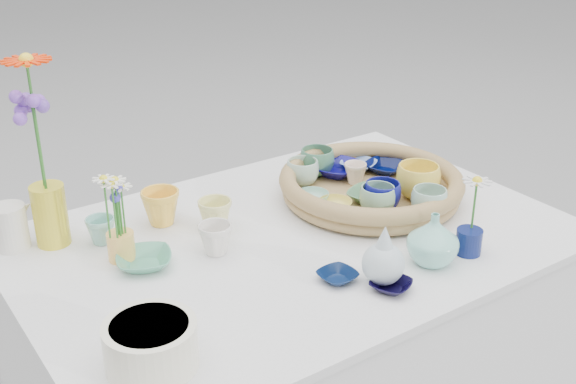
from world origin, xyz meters
TOP-DOWN VIEW (x-y plane):
  - wicker_tray at (0.28, 0.05)m, footprint 0.47×0.47m
  - tray_ceramic_0 at (0.28, 0.20)m, footprint 0.17×0.17m
  - tray_ceramic_1 at (0.40, 0.13)m, footprint 0.14×0.14m
  - tray_ceramic_2 at (0.36, -0.04)m, footprint 0.14×0.14m
  - tray_ceramic_3 at (0.25, 0.01)m, footprint 0.14×0.14m
  - tray_ceramic_4 at (0.22, -0.05)m, footprint 0.12×0.12m
  - tray_ceramic_5 at (0.12, 0.09)m, footprint 0.08×0.08m
  - tray_ceramic_6 at (0.17, 0.19)m, footprint 0.11×0.11m
  - tray_ceramic_7 at (0.29, 0.12)m, footprint 0.06×0.06m
  - tray_ceramic_8 at (0.36, 0.19)m, footprint 0.13×0.13m
  - tray_ceramic_9 at (0.24, -0.04)m, footprint 0.10×0.10m
  - tray_ceramic_10 at (0.14, 0.02)m, footprint 0.11×0.11m
  - tray_ceramic_11 at (0.31, -0.13)m, footprint 0.09×0.09m
  - tray_ceramic_12 at (0.24, 0.23)m, footprint 0.12×0.12m
  - loose_ceramic_0 at (-0.22, 0.23)m, footprint 0.12×0.12m
  - loose_ceramic_1 at (-0.13, 0.13)m, footprint 0.10×0.10m
  - loose_ceramic_2 at (-0.34, 0.07)m, footprint 0.16×0.16m
  - loose_ceramic_3 at (-0.19, 0.03)m, footprint 0.09×0.09m
  - loose_ceramic_4 at (-0.04, -0.22)m, footprint 0.08×0.08m
  - loose_ceramic_5 at (-0.38, 0.22)m, footprint 0.09×0.09m
  - loose_ceramic_6 at (0.03, -0.31)m, footprint 0.11×0.11m
  - fluted_bowl at (-0.47, -0.25)m, footprint 0.18×0.18m
  - bud_vase_paleblue at (0.04, -0.27)m, footprint 0.11×0.11m
  - bud_vase_seafoam at (0.18, -0.27)m, footprint 0.14×0.14m
  - bud_vase_cobalt at (0.27, -0.29)m, footprint 0.07×0.07m
  - single_daisy at (0.29, -0.28)m, footprint 0.08×0.08m
  - tall_vase_yellow at (-0.47, 0.28)m, footprint 0.08×0.08m
  - gerbera at (-0.48, 0.27)m, footprint 0.15×0.15m
  - hydrangea at (-0.47, 0.29)m, footprint 0.10×0.10m
  - white_pitcher at (-0.55, 0.31)m, footprint 0.11×0.08m
  - daisy_cup at (-0.37, 0.12)m, footprint 0.07×0.07m
  - daisy_posy at (-0.38, 0.12)m, footprint 0.08×0.08m

SIDE VIEW (x-z plane):
  - loose_ceramic_4 at x=-0.04m, z-range 0.77..0.78m
  - loose_ceramic_6 at x=0.03m, z-range 0.77..0.79m
  - loose_ceramic_2 at x=-0.34m, z-range 0.77..0.79m
  - bud_vase_cobalt at x=0.27m, z-range 0.77..0.82m
  - tray_ceramic_8 at x=0.36m, z-range 0.78..0.81m
  - tray_ceramic_5 at x=0.12m, z-range 0.78..0.81m
  - tray_ceramic_10 at x=0.14m, z-range 0.78..0.81m
  - tray_ceramic_1 at x=0.40m, z-range 0.78..0.81m
  - loose_ceramic_5 at x=-0.38m, z-range 0.77..0.83m
  - tray_ceramic_3 at x=0.25m, z-range 0.78..0.81m
  - daisy_cup at x=-0.37m, z-range 0.77..0.83m
  - tray_ceramic_0 at x=0.28m, z-range 0.78..0.82m
  - loose_ceramic_3 at x=-0.19m, z-range 0.77..0.84m
  - loose_ceramic_1 at x=-0.13m, z-range 0.77..0.84m
  - wicker_tray at x=0.28m, z-range 0.77..0.84m
  - fluted_bowl at x=-0.47m, z-range 0.77..0.85m
  - loose_ceramic_0 at x=-0.22m, z-range 0.77..0.85m
  - tray_ceramic_7 at x=0.29m, z-range 0.78..0.84m
  - white_pitcher at x=-0.55m, z-range 0.77..0.87m
  - tray_ceramic_6 at x=0.17m, z-range 0.78..0.85m
  - tray_ceramic_11 at x=0.31m, z-range 0.78..0.85m
  - tray_ceramic_4 at x=0.22m, z-range 0.78..0.85m
  - tray_ceramic_9 at x=0.24m, z-range 0.78..0.85m
  - tray_ceramic_12 at x=0.24m, z-range 0.78..0.86m
  - bud_vase_seafoam at x=0.18m, z-range 0.77..0.88m
  - tray_ceramic_2 at x=0.36m, z-range 0.78..0.87m
  - bud_vase_paleblue at x=0.04m, z-range 0.77..0.90m
  - tall_vase_yellow at x=-0.47m, z-range 0.77..0.91m
  - single_daisy at x=0.29m, z-range 0.81..0.95m
  - daisy_posy at x=-0.38m, z-range 0.83..0.98m
  - hydrangea at x=-0.47m, z-range 0.87..1.13m
  - gerbera at x=-0.48m, z-range 0.90..1.21m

